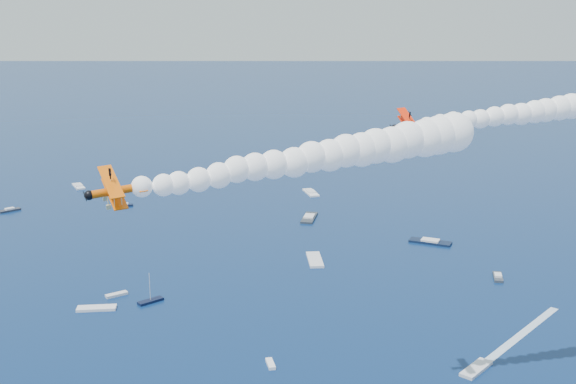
# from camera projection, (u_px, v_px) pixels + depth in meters

# --- Properties ---
(biplane_lead) EXTENTS (9.24, 10.55, 7.74)m
(biplane_lead) POSITION_uv_depth(u_px,v_px,m) (410.00, 126.00, 123.42)
(biplane_lead) COLOR #FF2605
(biplane_trail) EXTENTS (11.00, 12.02, 7.62)m
(biplane_trail) POSITION_uv_depth(u_px,v_px,m) (116.00, 191.00, 88.02)
(biplane_trail) COLOR #EB5B04
(smoke_trail_lead) EXTENTS (54.42, 37.72, 9.90)m
(smoke_trail_lead) POSITION_uv_depth(u_px,v_px,m) (547.00, 109.00, 129.18)
(smoke_trail_lead) COLOR white
(smoke_trail_trail) EXTENTS (54.88, 47.86, 9.90)m
(smoke_trail_trail) POSITION_uv_depth(u_px,v_px,m) (311.00, 158.00, 97.61)
(smoke_trail_trail) COLOR white
(spectator_boats) EXTENTS (245.62, 178.78, 0.70)m
(spectator_boats) POSITION_uv_depth(u_px,v_px,m) (313.00, 266.00, 210.65)
(spectator_boats) COLOR silver
(spectator_boats) RESTS_ON ground
(boat_wakes) EXTENTS (191.05, 82.51, 0.04)m
(boat_wakes) POSITION_uv_depth(u_px,v_px,m) (396.00, 374.00, 149.63)
(boat_wakes) COLOR white
(boat_wakes) RESTS_ON ground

